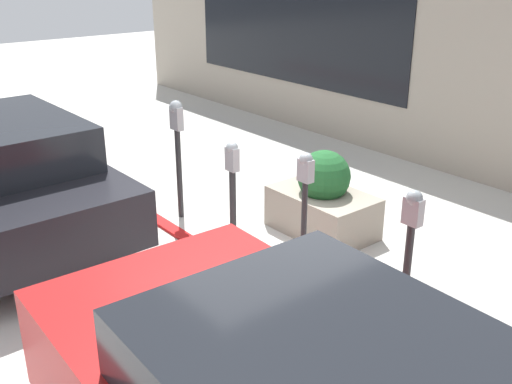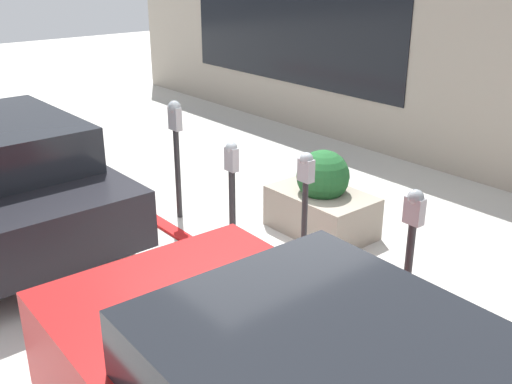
# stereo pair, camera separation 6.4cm
# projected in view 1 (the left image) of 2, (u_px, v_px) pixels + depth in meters

# --- Properties ---
(ground_plane) EXTENTS (40.00, 40.00, 0.00)m
(ground_plane) POSITION_uv_depth(u_px,v_px,m) (250.00, 274.00, 6.45)
(ground_plane) COLOR beige
(curb_strip) EXTENTS (19.00, 0.16, 0.04)m
(curb_strip) POSITION_uv_depth(u_px,v_px,m) (245.00, 275.00, 6.39)
(curb_strip) COLOR red
(curb_strip) RESTS_ON ground_plane
(building_facade) EXTENTS (19.00, 0.17, 3.49)m
(building_facade) POSITION_uv_depth(u_px,v_px,m) (498.00, 65.00, 8.41)
(building_facade) COLOR #9E9384
(building_facade) RESTS_ON ground_plane
(parking_meter_nearest) EXTENTS (0.16, 0.14, 1.44)m
(parking_meter_nearest) POSITION_uv_depth(u_px,v_px,m) (410.00, 243.00, 5.00)
(parking_meter_nearest) COLOR #232326
(parking_meter_nearest) RESTS_ON ground_plane
(parking_meter_second) EXTENTS (0.15, 0.13, 1.48)m
(parking_meter_second) POSITION_uv_depth(u_px,v_px,m) (305.00, 197.00, 5.77)
(parking_meter_second) COLOR #232326
(parking_meter_second) RESTS_ON ground_plane
(parking_meter_middle) EXTENTS (0.16, 0.14, 1.30)m
(parking_meter_middle) POSITION_uv_depth(u_px,v_px,m) (232.00, 181.00, 6.72)
(parking_meter_middle) COLOR #232326
(parking_meter_middle) RESTS_ON ground_plane
(parking_meter_fourth) EXTENTS (0.19, 0.16, 1.55)m
(parking_meter_fourth) POSITION_uv_depth(u_px,v_px,m) (177.00, 138.00, 7.47)
(parking_meter_fourth) COLOR #232326
(parking_meter_fourth) RESTS_ON ground_plane
(planter_box) EXTENTS (1.26, 0.81, 1.05)m
(planter_box) POSITION_uv_depth(u_px,v_px,m) (323.00, 201.00, 7.27)
(planter_box) COLOR gray
(planter_box) RESTS_ON ground_plane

